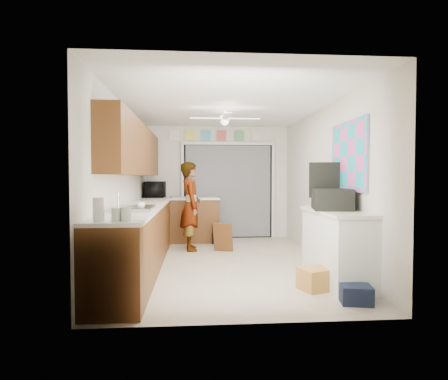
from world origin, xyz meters
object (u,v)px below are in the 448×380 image
object	(u,v)px
cup	(141,205)
dog	(219,233)
suitcase	(332,199)
microwave	(155,189)
paper_towel_roll	(99,210)
navy_crate	(356,294)
cardboard_box	(318,279)
man	(191,206)

from	to	relation	value
cup	dog	world-z (taller)	cup
suitcase	dog	bearing A→B (deg)	129.69
microwave	cup	bearing A→B (deg)	-178.45
paper_towel_roll	navy_crate	bearing A→B (deg)	4.76
microwave	dog	distance (m)	1.68
cardboard_box	navy_crate	xyz separation A→B (m)	(0.25, -0.52, -0.03)
dog	man	bearing A→B (deg)	-155.57
suitcase	cup	bearing A→B (deg)	-174.65
paper_towel_roll	navy_crate	distance (m)	2.84
man	suitcase	bearing A→B (deg)	-145.21
cardboard_box	suitcase	bearing A→B (deg)	52.83
cup	navy_crate	bearing A→B (deg)	-27.28
paper_towel_roll	suitcase	world-z (taller)	suitcase
navy_crate	man	world-z (taller)	man
paper_towel_roll	man	xyz separation A→B (m)	(0.84, 3.33, -0.23)
cardboard_box	dog	size ratio (longest dim) A/B	0.71
suitcase	man	distance (m)	2.89
cup	navy_crate	xyz separation A→B (m)	(2.48, -1.28, -0.88)
navy_crate	dog	world-z (taller)	dog
paper_towel_roll	man	bearing A→B (deg)	75.84
dog	microwave	bearing A→B (deg)	141.79
paper_towel_roll	navy_crate	size ratio (longest dim) A/B	0.72
suitcase	navy_crate	size ratio (longest dim) A/B	1.98
navy_crate	dog	size ratio (longest dim) A/B	0.54
microwave	paper_towel_roll	world-z (taller)	microwave
navy_crate	man	bearing A→B (deg)	120.40
paper_towel_roll	dog	xyz separation A→B (m)	(1.40, 3.80, -0.82)
paper_towel_roll	cardboard_box	world-z (taller)	paper_towel_roll
suitcase	man	xyz separation A→B (m)	(-1.89, 2.16, -0.25)
suitcase	paper_towel_roll	bearing A→B (deg)	-144.06
cup	cardboard_box	bearing A→B (deg)	-18.81
suitcase	dog	size ratio (longest dim) A/B	1.07
microwave	dog	size ratio (longest dim) A/B	1.02
suitcase	dog	world-z (taller)	suitcase
suitcase	cardboard_box	xyz separation A→B (m)	(-0.32, -0.42, -0.95)
man	navy_crate	bearing A→B (deg)	-155.97
paper_towel_roll	man	size ratio (longest dim) A/B	0.14
cup	paper_towel_roll	bearing A→B (deg)	-96.93
cardboard_box	navy_crate	distance (m)	0.58
suitcase	man	size ratio (longest dim) A/B	0.39
cardboard_box	cup	bearing A→B (deg)	161.19
cup	suitcase	bearing A→B (deg)	-7.54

